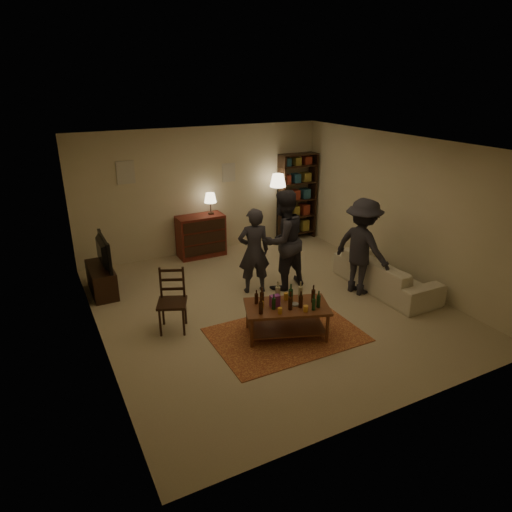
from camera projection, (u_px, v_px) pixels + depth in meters
floor at (269, 305)px, 7.82m from camera, size 6.00×6.00×0.00m
room_shell at (173, 172)px, 9.34m from camera, size 6.00×6.00×6.00m
rug at (286, 335)px, 6.91m from camera, size 2.20×1.50×0.01m
coffee_table at (286, 310)px, 6.75m from camera, size 1.38×1.05×0.84m
dining_chair at (172, 298)px, 6.93m from camera, size 0.57×0.57×0.99m
tv_stand at (101, 273)px, 8.14m from camera, size 0.40×1.00×1.06m
dresser at (201, 235)px, 9.81m from camera, size 1.00×0.50×1.36m
bookshelf at (297, 196)px, 10.69m from camera, size 0.90×0.34×2.02m
floor_lamp at (278, 185)px, 10.20m from camera, size 0.36×0.36×1.63m
sofa at (386, 274)px, 8.31m from camera, size 0.81×2.08×0.61m
person_left at (254, 251)px, 8.04m from camera, size 0.64×0.49×1.56m
person_right at (283, 240)px, 8.17m from camera, size 1.01×0.86×1.83m
person_by_sofa at (362, 247)px, 7.99m from camera, size 0.87×1.23×1.73m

